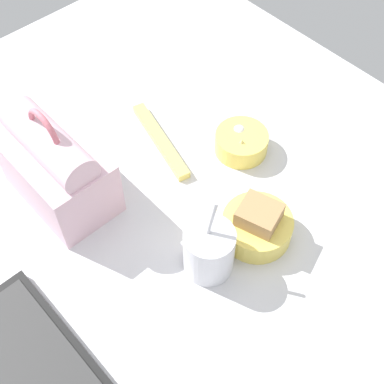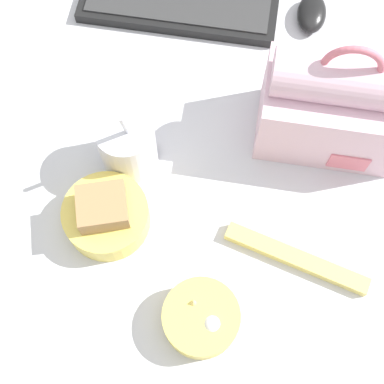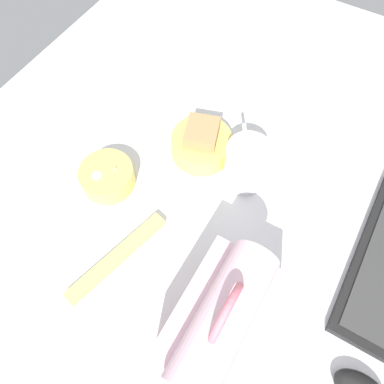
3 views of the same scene
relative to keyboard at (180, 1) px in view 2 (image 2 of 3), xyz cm
name	(u,v)px [view 2 (image 2 of 3)]	position (x,y,z in cm)	size (l,w,h in cm)	color
desk_surface	(170,192)	(4.38, -34.83, -2.02)	(140.00, 110.00, 2.00)	silver
keyboard	(180,1)	(0.00, 0.00, 0.00)	(33.98, 13.46, 2.10)	black
lunch_bag	(334,105)	(26.28, -21.33, 7.02)	(20.57, 12.90, 21.30)	beige
soup_cup	(127,145)	(-2.36, -30.81, 4.00)	(8.40, 8.40, 15.97)	silver
bento_bowl_sandwich	(106,215)	(-3.53, -41.19, 1.89)	(12.25, 12.25, 7.80)	#EFD65B
bento_bowl_snacks	(201,318)	(11.97, -53.13, 1.26)	(10.33, 10.33, 5.10)	#EFD65B
computer_mouse	(312,13)	(22.74, 0.50, 0.49)	(4.89, 8.23, 3.01)	black
chopstick_case	(296,258)	(23.99, -42.59, -0.22)	(20.94, 7.55, 1.60)	#EFD666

